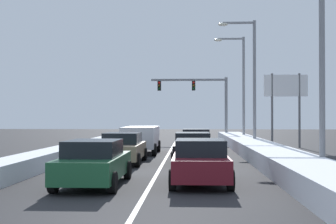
% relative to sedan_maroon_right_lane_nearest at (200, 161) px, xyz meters
% --- Properties ---
extents(ground_plane, '(120.00, 120.00, 0.00)m').
position_rel_sedan_maroon_right_lane_nearest_xyz_m(ground_plane, '(-1.67, 7.20, -0.76)').
color(ground_plane, '#28282B').
extents(lane_stripe_between_right_lane_and_center_lane, '(0.14, 38.90, 0.01)m').
position_rel_sedan_maroon_right_lane_nearest_xyz_m(lane_stripe_between_right_lane_and_center_lane, '(-1.67, 10.73, -0.76)').
color(lane_stripe_between_right_lane_and_center_lane, silver).
rests_on(lane_stripe_between_right_lane_and_center_lane, ground).
extents(snow_bank_right_shoulder, '(2.17, 38.90, 0.76)m').
position_rel_sedan_maroon_right_lane_nearest_xyz_m(snow_bank_right_shoulder, '(3.63, 10.73, -0.38)').
color(snow_bank_right_shoulder, white).
rests_on(snow_bank_right_shoulder, ground).
extents(snow_bank_left_shoulder, '(1.37, 38.90, 0.71)m').
position_rel_sedan_maroon_right_lane_nearest_xyz_m(snow_bank_left_shoulder, '(-6.97, 10.73, -0.41)').
color(snow_bank_left_shoulder, white).
rests_on(snow_bank_left_shoulder, ground).
extents(sedan_maroon_right_lane_nearest, '(2.00, 4.50, 1.51)m').
position_rel_sedan_maroon_right_lane_nearest_xyz_m(sedan_maroon_right_lane_nearest, '(0.00, 0.00, 0.00)').
color(sedan_maroon_right_lane_nearest, maroon).
rests_on(sedan_maroon_right_lane_nearest, ground).
extents(sedan_black_right_lane_second, '(2.00, 4.50, 1.51)m').
position_rel_sedan_maroon_right_lane_nearest_xyz_m(sedan_black_right_lane_second, '(-0.21, 6.65, 0.00)').
color(sedan_black_right_lane_second, black).
rests_on(sedan_black_right_lane_second, ground).
extents(sedan_red_right_lane_third, '(2.00, 4.50, 1.51)m').
position_rel_sedan_maroon_right_lane_nearest_xyz_m(sedan_red_right_lane_third, '(0.03, 13.03, 0.00)').
color(sedan_red_right_lane_third, maroon).
rests_on(sedan_red_right_lane_third, ground).
extents(sedan_green_center_lane_nearest, '(2.00, 4.50, 1.51)m').
position_rel_sedan_maroon_right_lane_nearest_xyz_m(sedan_green_center_lane_nearest, '(-3.52, -0.63, 0.00)').
color(sedan_green_center_lane_nearest, '#1E5633').
rests_on(sedan_green_center_lane_nearest, ground).
extents(sedan_tan_center_lane_second, '(2.00, 4.50, 1.51)m').
position_rel_sedan_maroon_right_lane_nearest_xyz_m(sedan_tan_center_lane_second, '(-3.61, 6.26, 0.00)').
color(sedan_tan_center_lane_second, '#937F60').
rests_on(sedan_tan_center_lane_second, ground).
extents(suv_white_center_lane_third, '(2.16, 4.90, 1.67)m').
position_rel_sedan_maroon_right_lane_nearest_xyz_m(suv_white_center_lane_third, '(-3.37, 12.07, 0.25)').
color(suv_white_center_lane_third, silver).
rests_on(suv_white_center_lane_third, ground).
extents(traffic_light_gantry, '(7.54, 0.47, 6.20)m').
position_rel_sedan_maroon_right_lane_nearest_xyz_m(traffic_light_gantry, '(0.90, 28.40, 3.73)').
color(traffic_light_gantry, slate).
rests_on(traffic_light_gantry, ground).
extents(street_lamp_right_near, '(2.66, 0.36, 8.16)m').
position_rel_sedan_maroon_right_lane_nearest_xyz_m(street_lamp_right_near, '(4.31, 1.89, 4.12)').
color(street_lamp_right_near, gray).
rests_on(street_lamp_right_near, ground).
extents(street_lamp_right_mid, '(2.66, 0.36, 9.06)m').
position_rel_sedan_maroon_right_lane_nearest_xyz_m(street_lamp_right_mid, '(3.86, 16.04, 4.59)').
color(street_lamp_right_mid, gray).
rests_on(street_lamp_right_mid, ground).
extents(street_lamp_right_far, '(2.66, 0.36, 9.20)m').
position_rel_sedan_maroon_right_lane_nearest_xyz_m(street_lamp_right_far, '(3.97, 23.11, 4.66)').
color(street_lamp_right_far, gray).
rests_on(street_lamp_right_far, ground).
extents(roadside_sign_right, '(3.20, 0.16, 5.50)m').
position_rel_sedan_maroon_right_lane_nearest_xyz_m(roadside_sign_right, '(6.75, 17.83, 3.25)').
color(roadside_sign_right, '#59595B').
rests_on(roadside_sign_right, ground).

